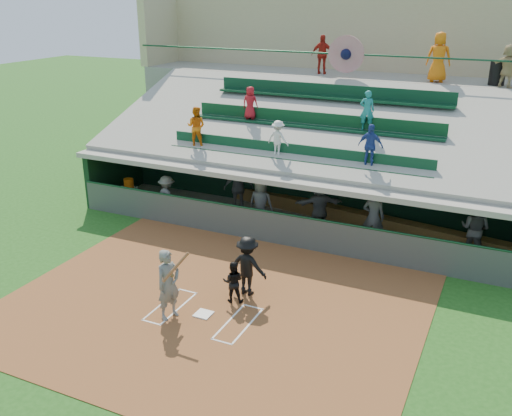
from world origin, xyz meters
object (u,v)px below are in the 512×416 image
at_px(batter_at_plate, 169,284).
at_px(catcher, 233,282).
at_px(home_plate, 203,314).
at_px(water_cooler, 129,183).
at_px(white_table, 128,196).
at_px(trash_bin, 497,73).

relative_size(batter_at_plate, catcher, 1.65).
height_order(home_plate, water_cooler, water_cooler).
bearing_deg(white_table, home_plate, -62.88).
relative_size(home_plate, batter_at_plate, 0.22).
distance_m(home_plate, water_cooler, 9.24).
distance_m(home_plate, trash_bin, 14.97).
bearing_deg(white_table, catcher, -56.54).
relative_size(home_plate, water_cooler, 1.12).
distance_m(batter_at_plate, white_table, 9.01).
xyz_separation_m(white_table, water_cooler, (0.06, 0.05, 0.51)).
height_order(home_plate, trash_bin, trash_bin).
xyz_separation_m(catcher, white_table, (-7.33, 5.09, -0.26)).
relative_size(batter_at_plate, water_cooler, 5.07).
bearing_deg(white_table, trash_bin, 6.46).
distance_m(catcher, trash_bin, 13.79).
bearing_deg(water_cooler, white_table, -137.30).
xyz_separation_m(catcher, water_cooler, (-7.27, 5.14, 0.25)).
xyz_separation_m(batter_at_plate, water_cooler, (-6.15, 6.56, -0.11)).
bearing_deg(home_plate, white_table, 138.90).
bearing_deg(home_plate, water_cooler, 138.41).
relative_size(home_plate, white_table, 0.59).
distance_m(batter_at_plate, water_cooler, 8.99).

